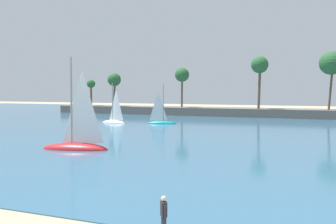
% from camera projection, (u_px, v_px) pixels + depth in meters
% --- Properties ---
extents(sea, '(220.00, 104.75, 0.06)m').
position_uv_depth(sea, '(250.00, 122.00, 64.82)').
color(sea, '#33607F').
rests_on(sea, ground).
extents(palm_headland, '(95.90, 6.00, 13.15)m').
position_uv_depth(palm_headland, '(265.00, 103.00, 75.64)').
color(palm_headland, '#605B54').
rests_on(palm_headland, ground).
extents(person_at_waterline, '(0.36, 0.46, 1.67)m').
position_uv_depth(person_at_waterline, '(164.00, 215.00, 14.04)').
color(person_at_waterline, '#23232D').
rests_on(person_at_waterline, ground).
extents(sailboat_near_shore, '(5.05, 2.76, 7.02)m').
position_uv_depth(sailboat_near_shore, '(161.00, 120.00, 60.99)').
color(sailboat_near_shore, teal).
rests_on(sailboat_near_shore, sea).
extents(sailboat_mid_bay, '(6.73, 3.22, 9.38)m').
position_uv_depth(sailboat_mid_bay, '(77.00, 140.00, 34.66)').
color(sailboat_mid_bay, red).
rests_on(sailboat_mid_bay, sea).
extents(sailboat_toward_headland, '(5.23, 2.67, 7.27)m').
position_uv_depth(sailboat_toward_headland, '(114.00, 119.00, 62.01)').
color(sailboat_toward_headland, white).
rests_on(sailboat_toward_headland, sea).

